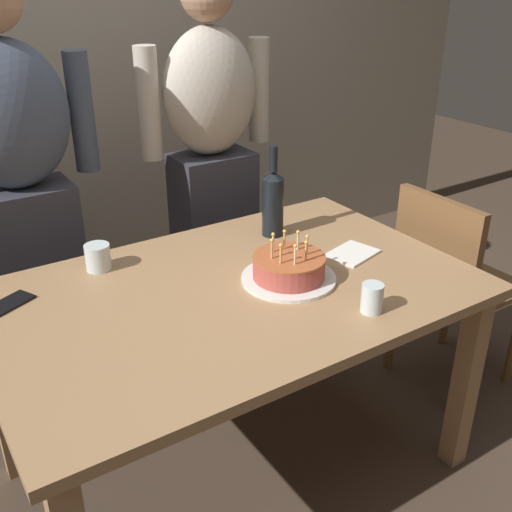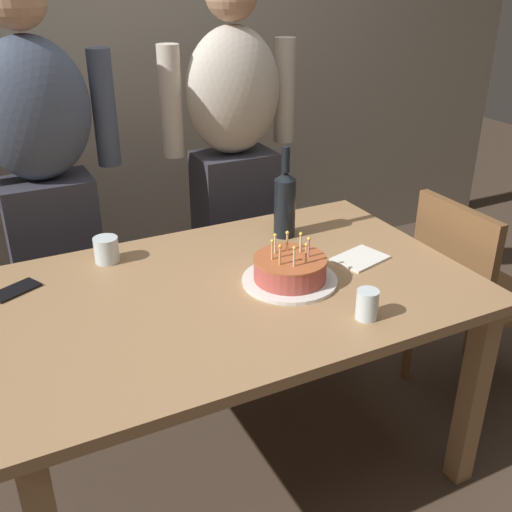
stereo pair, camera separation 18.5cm
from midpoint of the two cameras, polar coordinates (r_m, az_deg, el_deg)
ground_plane at (r=2.33m, az=0.54°, el=-19.10°), size 10.00×10.00×0.00m
back_wall at (r=3.12m, az=-13.21°, el=18.90°), size 5.20×0.10×2.60m
dining_table at (r=1.93m, az=0.62°, el=-5.49°), size 1.50×0.96×0.74m
birthday_cake at (r=1.90m, az=6.03°, el=-1.47°), size 0.30×0.30×0.15m
water_glass_near at (r=2.06m, az=-11.57°, el=0.53°), size 0.08×0.08×0.09m
water_glass_far at (r=1.74m, az=13.52°, el=-4.58°), size 0.06×0.06×0.09m
wine_bottle at (r=2.19m, az=5.17°, el=5.05°), size 0.08×0.08×0.34m
cell_phone at (r=1.96m, az=-19.42°, el=-3.15°), size 0.16×0.13×0.01m
napkin_stack at (r=2.10m, az=12.37°, el=-0.28°), size 0.20×0.17×0.01m
person_man_bearded at (r=2.40m, az=-17.25°, el=5.91°), size 0.61×0.27×1.66m
person_woman_cardigan at (r=2.63m, az=-0.07°, el=8.80°), size 0.61×0.27×1.66m
dining_chair at (r=2.51m, az=21.40°, el=-2.86°), size 0.42×0.42×0.87m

